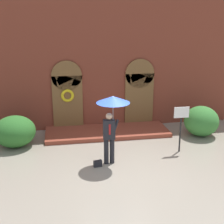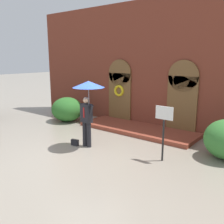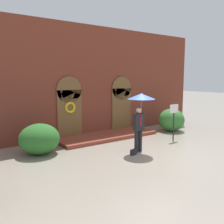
{
  "view_description": "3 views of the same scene",
  "coord_description": "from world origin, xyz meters",
  "views": [
    {
      "loc": [
        -1.92,
        -9.31,
        4.82
      ],
      "look_at": [
        -0.02,
        1.72,
        1.37
      ],
      "focal_mm": 50.0,
      "sensor_mm": 36.0,
      "label": 1
    },
    {
      "loc": [
        5.6,
        -5.89,
        3.14
      ],
      "look_at": [
        -0.07,
        1.34,
        1.13
      ],
      "focal_mm": 40.0,
      "sensor_mm": 36.0,
      "label": 2
    },
    {
      "loc": [
        -6.96,
        -7.07,
        2.98
      ],
      "look_at": [
        -0.53,
        1.86,
        1.47
      ],
      "focal_mm": 40.0,
      "sensor_mm": 36.0,
      "label": 3
    }
  ],
  "objects": [
    {
      "name": "person_with_umbrella",
      "position": [
        -0.27,
        0.27,
        1.91
      ],
      "size": [
        1.1,
        1.1,
        2.36
      ],
      "color": "black",
      "rests_on": "ground"
    },
    {
      "name": "shrub_left",
      "position": [
        -3.7,
        2.33,
        0.6
      ],
      "size": [
        1.58,
        1.51,
        1.2
      ],
      "primitive_type": "ellipsoid",
      "color": "#2D6B28",
      "rests_on": "ground"
    },
    {
      "name": "handbag",
      "position": [
        -0.79,
        0.07,
        0.11
      ],
      "size": [
        0.3,
        0.17,
        0.22
      ],
      "primitive_type": "cube",
      "rotation": [
        0.0,
        0.0,
        0.2
      ],
      "color": "black",
      "rests_on": "ground"
    },
    {
      "name": "building_facade",
      "position": [
        -0.0,
        4.15,
        2.68
      ],
      "size": [
        14.0,
        2.3,
        5.6
      ],
      "color": "brown",
      "rests_on": "ground"
    },
    {
      "name": "sign_post",
      "position": [
        2.35,
        0.78,
        1.16
      ],
      "size": [
        0.56,
        0.06,
        1.72
      ],
      "color": "black",
      "rests_on": "ground"
    },
    {
      "name": "ground_plane",
      "position": [
        0.0,
        0.0,
        0.0
      ],
      "size": [
        80.0,
        80.0,
        0.0
      ],
      "primitive_type": "plane",
      "color": "gray"
    }
  ]
}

